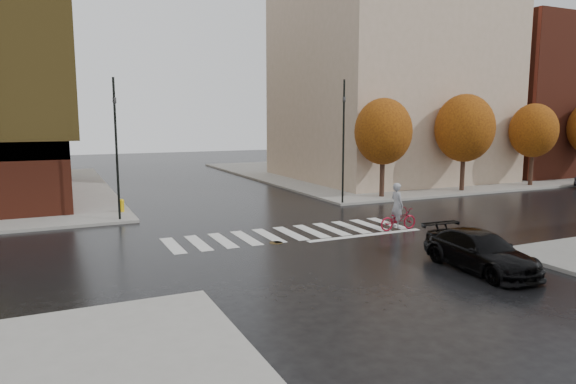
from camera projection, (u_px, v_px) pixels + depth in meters
name	position (u px, v px, depth m)	size (l,w,h in m)	color
ground	(295.00, 236.00, 23.52)	(120.00, 120.00, 0.00)	black
sidewalk_ne	(393.00, 171.00, 51.11)	(30.00, 30.00, 0.15)	gray
crosswalk	(290.00, 233.00, 23.97)	(12.00, 3.00, 0.01)	silver
building_ne_tan	(387.00, 74.00, 44.55)	(16.00, 16.00, 18.00)	tan
building_ne_brick	(526.00, 99.00, 50.62)	(14.00, 14.00, 14.00)	maroon
tree_ne_a	(383.00, 132.00, 33.69)	(3.80, 3.80, 6.50)	#321D16
tree_ne_b	(465.00, 128.00, 36.59)	(4.20, 4.20, 6.89)	#321D16
tree_ne_c	(534.00, 131.00, 39.54)	(3.60, 3.60, 6.31)	#321D16
sedan	(480.00, 251.00, 18.12)	(1.92, 4.72, 1.37)	black
cyclist	(398.00, 214.00, 24.59)	(2.02, 0.79, 2.29)	maroon
traffic_light_nw	(116.00, 140.00, 26.01)	(0.20, 0.18, 7.23)	black
traffic_light_ne	(344.00, 133.00, 31.16)	(0.19, 0.21, 7.49)	black
fire_hydrant	(122.00, 205.00, 28.64)	(0.26, 0.26, 0.73)	#E1B30D
manhole	(276.00, 243.00, 22.16)	(0.59, 0.59, 0.01)	#4B381B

